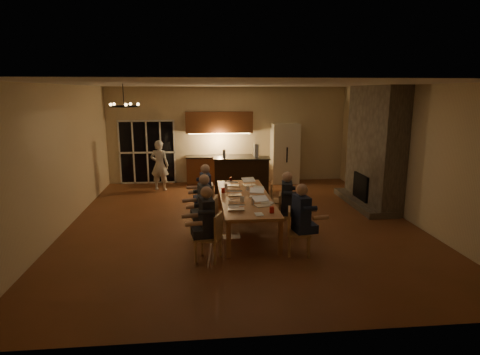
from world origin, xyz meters
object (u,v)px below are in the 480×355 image
person_right_near (301,220)px  person_left_near (207,223)px  bar_bottle (224,154)px  chair_right_near (299,232)px  chair_right_mid (289,214)px  plate_left (234,207)px  chair_right_far (280,201)px  refrigerator (285,153)px  dining_table (245,212)px  mug_front (242,199)px  laptop_b (263,200)px  redcup_near (272,210)px  bar_island (242,175)px  laptop_d (257,192)px  laptop_e (232,181)px  plate_far (258,187)px  plate_near (267,203)px  can_silver (253,202)px  chair_left_near (208,237)px  mug_back (226,186)px  mug_mid (248,188)px  person_left_mid (205,206)px  chair_left_far (204,202)px  standing_person (160,165)px  can_cola (231,180)px  laptop_f (250,181)px  chandelier (124,106)px  chair_left_mid (206,217)px  redcup_mid (223,190)px  person_right_mid (287,203)px  bar_blender (256,151)px  person_left_far (206,193)px

person_right_near → person_left_near: bearing=81.4°
bar_bottle → chair_right_near: bearing=-77.3°
chair_right_mid → plate_left: 1.34m
chair_right_far → chair_right_near: bearing=-168.7°
refrigerator → chair_right_near: bearing=-99.4°
dining_table → mug_front: size_ratio=33.26×
chair_right_near → laptop_b: size_ratio=2.78×
redcup_near → bar_island: bearing=91.3°
laptop_d → laptop_e: size_ratio=1.00×
refrigerator → plate_far: (-1.45, -3.76, -0.24)m
plate_near → mug_front: bearing=158.4°
chair_right_far → can_silver: chair_right_far is taller
chair_left_near → person_right_near: person_right_near is taller
mug_back → mug_mid: bearing=-25.8°
can_silver → person_left_mid: bearing=169.0°
chair_left_far → mug_mid: chair_left_far is taller
mug_mid → refrigerator: bearing=66.4°
plate_left → standing_person: bearing=112.1°
redcup_near → can_silver: (-0.30, 0.58, 0.00)m
standing_person → plate_far: (2.66, -3.07, -0.03)m
refrigerator → chair_right_mid: refrigerator is taller
standing_person → can_cola: standing_person is taller
laptop_f → plate_far: 0.33m
plate_left → plate_near: bearing=18.5°
chair_right_far → person_left_mid: (-1.83, -1.17, 0.24)m
laptop_b → plate_near: bearing=36.6°
chandelier → chair_left_mid: bearing=-12.6°
redcup_mid → person_right_mid: bearing=-31.8°
chair_left_mid → chair_right_mid: same height
dining_table → chair_right_mid: 1.01m
mug_mid → chair_left_mid: bearing=-133.5°
refrigerator → laptop_e: size_ratio=6.25×
person_right_near → refrigerator: bearing=-18.7°
standing_person → redcup_mid: (1.77, -3.48, 0.02)m
chair_left_near → chair_right_mid: (1.78, 1.22, 0.00)m
chair_right_near → chair_right_far: bearing=11.3°
chair_left_near → plate_near: size_ratio=3.22×
mug_mid → mug_front: bearing=-103.7°
laptop_f → bar_blender: 2.41m
chair_left_near → chandelier: (-1.64, 1.53, 2.31)m
chair_right_near → chandelier: 4.33m
chandelier → plate_far: bearing=17.3°
chair_left_far → person_right_mid: size_ratio=0.64×
person_left_far → dining_table: bearing=48.3°
mug_mid → bar_bottle: bearing=97.9°
chair_right_mid → standing_person: 5.34m
standing_person → mug_back: bearing=136.4°
refrigerator → chair_right_far: (-0.94, -3.89, -0.55)m
person_right_near → person_right_mid: 1.13m
chair_left_far → person_left_mid: 1.22m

